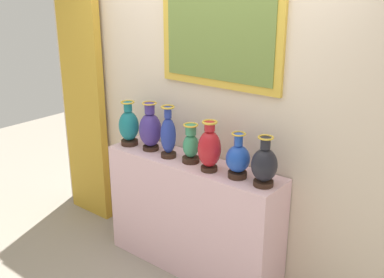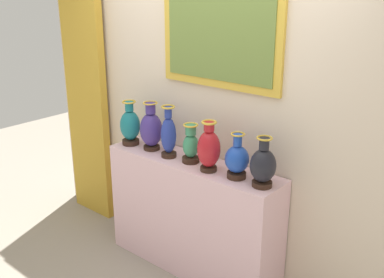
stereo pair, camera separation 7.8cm
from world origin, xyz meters
TOP-DOWN VIEW (x-y plane):
  - ground_plane at (0.00, 0.00)m, footprint 9.85×9.85m
  - display_shelf at (0.00, 0.00)m, footprint 1.56×0.37m
  - back_wall at (0.00, 0.25)m, footprint 3.85×0.14m
  - curtain_gold at (-1.48, 0.13)m, footprint 0.55×0.08m
  - vase_teal at (-0.67, -0.04)m, footprint 0.17×0.17m
  - vase_indigo at (-0.44, -0.01)m, footprint 0.19×0.19m
  - vase_cobalt at (-0.21, -0.04)m, footprint 0.12×0.12m
  - vase_jade at (0.00, -0.02)m, footprint 0.14×0.14m
  - vase_crimson at (0.21, -0.06)m, footprint 0.18×0.18m
  - vase_sapphire at (0.45, -0.03)m, footprint 0.18×0.18m
  - vase_onyx at (0.67, -0.04)m, footprint 0.18×0.18m

SIDE VIEW (x-z plane):
  - ground_plane at x=0.00m, z-range 0.00..0.00m
  - display_shelf at x=0.00m, z-range 0.00..0.98m
  - vase_jade at x=0.00m, z-range 0.97..1.28m
  - vase_sapphire at x=0.45m, z-range 0.95..1.30m
  - vase_onyx at x=0.67m, z-range 0.96..1.32m
  - vase_teal at x=-0.67m, z-range 0.96..1.35m
  - vase_crimson at x=0.21m, z-range 0.97..1.36m
  - vase_indigo at x=-0.44m, z-range 0.96..1.37m
  - vase_cobalt at x=-0.21m, z-range 0.96..1.38m
  - curtain_gold at x=-1.48m, z-range 0.00..2.81m
  - back_wall at x=0.00m, z-range 0.01..3.05m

